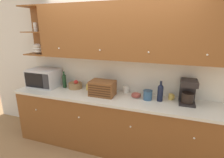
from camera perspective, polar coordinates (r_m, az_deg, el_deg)
ground_plane at (r=3.54m, az=1.18°, el=-18.31°), size 24.00×24.00×0.00m
wall_back at (r=3.03m, az=1.49°, el=2.71°), size 5.73×0.06×2.60m
counter_unit at (r=3.04m, az=-0.58°, el=-13.98°), size 3.35×0.64×0.96m
backsplash_panel at (r=3.00m, az=1.28°, el=1.58°), size 3.33×0.01×0.58m
upper_cabinets at (r=2.71m, az=3.79°, el=15.10°), size 3.33×0.34×0.84m
microwave at (r=3.48m, az=-21.37°, el=0.34°), size 0.55×0.39×0.33m
second_wine_bottle at (r=3.32m, az=-15.30°, el=-0.39°), size 0.07×0.07×0.30m
fruit_basket at (r=3.24m, az=-11.90°, el=-1.99°), size 0.24×0.24×0.16m
mug at (r=3.12m, az=-7.67°, el=-2.57°), size 0.09×0.08×0.11m
bread_box at (r=2.83m, az=-3.12°, el=-3.00°), size 0.40×0.28×0.24m
mug_patterned_third at (r=2.97m, az=4.57°, el=-3.48°), size 0.10×0.09×0.11m
bowl_stack_on_counter at (r=2.80m, az=7.86°, el=-5.21°), size 0.15×0.15×0.07m
storage_canister at (r=2.73m, az=11.57°, el=-5.13°), size 0.14×0.14×0.15m
wine_bottle at (r=2.70m, az=15.50°, el=-4.13°), size 0.08×0.08×0.31m
mug_blue_second at (r=2.83m, az=18.78°, el=-5.52°), size 0.09×0.08×0.09m
coffee_maker at (r=2.75m, az=23.54°, el=-3.67°), size 0.22×0.27×0.36m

